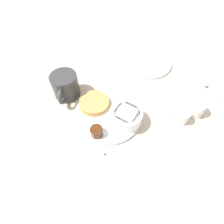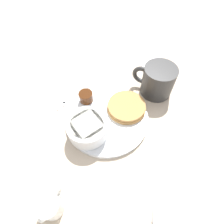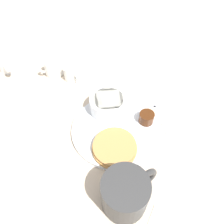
% 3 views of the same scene
% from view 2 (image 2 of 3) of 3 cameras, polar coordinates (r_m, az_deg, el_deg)
% --- Properties ---
extents(ground_plane, '(4.00, 4.00, 0.00)m').
position_cam_2_polar(ground_plane, '(0.49, -1.70, -2.40)').
color(ground_plane, '#C6B299').
extents(plate, '(0.23, 0.23, 0.01)m').
position_cam_2_polar(plate, '(0.49, -1.72, -2.03)').
color(plate, white).
rests_on(plate, ground_plane).
extents(pancake_stack, '(0.11, 0.11, 0.02)m').
position_cam_2_polar(pancake_stack, '(0.49, 4.77, 1.71)').
color(pancake_stack, '#B78447').
rests_on(pancake_stack, plate).
extents(bowl, '(0.10, 0.10, 0.05)m').
position_cam_2_polar(bowl, '(0.44, -7.95, -5.02)').
color(bowl, white).
rests_on(bowl, plate).
extents(syrup_cup, '(0.04, 0.04, 0.03)m').
position_cam_2_polar(syrup_cup, '(0.51, -8.47, 4.91)').
color(syrup_cup, '#47230F').
rests_on(syrup_cup, plate).
extents(butter_ramekin, '(0.04, 0.04, 0.04)m').
position_cam_2_polar(butter_ramekin, '(0.45, -10.75, -5.92)').
color(butter_ramekin, white).
rests_on(butter_ramekin, plate).
extents(coffee_mug, '(0.10, 0.11, 0.09)m').
position_cam_2_polar(coffee_mug, '(0.54, 14.51, 9.93)').
color(coffee_mug, '#333333').
rests_on(coffee_mug, ground_plane).
extents(creamer_pitcher_near, '(0.06, 0.05, 0.05)m').
position_cam_2_polar(creamer_pitcher_near, '(0.41, -19.40, -27.16)').
color(creamer_pitcher_near, white).
rests_on(creamer_pitcher_near, ground_plane).
extents(fork, '(0.07, 0.12, 0.00)m').
position_cam_2_polar(fork, '(0.55, -14.06, 3.91)').
color(fork, silver).
rests_on(fork, ground_plane).
extents(napkin, '(0.11, 0.09, 0.00)m').
position_cam_2_polar(napkin, '(0.65, 13.09, 14.20)').
color(napkin, white).
rests_on(napkin, ground_plane).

